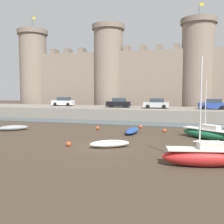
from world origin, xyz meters
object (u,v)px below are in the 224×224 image
sailboat_near_channel_right (204,156)px  rowboat_near_channel_left (13,128)px  mooring_buoy_off_centre (98,128)px  car_quay_centre_west (119,103)px  mooring_buoy_near_channel (141,127)px  car_quay_west (213,104)px  mooring_buoy_mid_mud (165,131)px  sailboat_midflat_left (207,133)px  rowboat_foreground_right (132,131)px  rowboat_foreground_centre (110,144)px  car_quay_centre_east (63,102)px  car_quay_east (156,104)px  mooring_buoy_near_shore (68,144)px

sailboat_near_channel_right → rowboat_near_channel_left: 22.69m
mooring_buoy_off_centre → car_quay_centre_west: car_quay_centre_west is taller
mooring_buoy_near_channel → car_quay_west: 14.71m
mooring_buoy_mid_mud → car_quay_west: size_ratio=0.09×
sailboat_midflat_left → car_quay_west: 16.71m
sailboat_near_channel_right → car_quay_centre_west: sailboat_near_channel_right is taller
rowboat_foreground_right → car_quay_centre_west: car_quay_centre_west is taller
mooring_buoy_mid_mud → rowboat_foreground_centre: bearing=-112.7°
mooring_buoy_mid_mud → car_quay_centre_east: size_ratio=0.09×
sailboat_midflat_left → car_quay_east: size_ratio=1.36×
rowboat_near_channel_left → car_quay_centre_east: bearing=98.0°
sailboat_midflat_left → mooring_buoy_near_shore: size_ratio=14.03×
sailboat_midflat_left → rowboat_foreground_centre: bearing=-143.7°
rowboat_foreground_right → car_quay_centre_west: 16.80m
mooring_buoy_off_centre → mooring_buoy_near_channel: bearing=27.1°
car_quay_east → car_quay_centre_west: bearing=174.1°
sailboat_near_channel_right → car_quay_east: bearing=102.4°
sailboat_near_channel_right → rowboat_near_channel_left: size_ratio=2.06×
rowboat_foreground_right → mooring_buoy_mid_mud: size_ratio=9.46×
sailboat_near_channel_right → car_quay_east: 26.61m
rowboat_foreground_centre → rowboat_near_channel_left: 14.64m
sailboat_midflat_left → mooring_buoy_near_channel: (-7.42, 5.40, -0.39)m
mooring_buoy_near_channel → car_quay_centre_west: bearing=116.5°
mooring_buoy_off_centre → rowboat_foreground_right: bearing=-20.8°
mooring_buoy_near_channel → mooring_buoy_mid_mud: bearing=-35.9°
sailboat_midflat_left → rowboat_near_channel_left: 21.66m
mooring_buoy_off_centre → car_quay_centre_west: size_ratio=0.09×
rowboat_near_channel_left → car_quay_west: 29.08m
rowboat_foreground_centre → mooring_buoy_near_channel: rowboat_foreground_centre is taller
rowboat_foreground_right → mooring_buoy_near_shore: rowboat_foreground_right is taller
car_quay_east → mooring_buoy_near_shore: bearing=-102.3°
mooring_buoy_off_centre → mooring_buoy_near_shore: bearing=-86.6°
sailboat_near_channel_right → mooring_buoy_near_channel: 16.38m
sailboat_near_channel_right → mooring_buoy_near_shore: 11.14m
rowboat_foreground_right → rowboat_foreground_centre: size_ratio=1.03×
rowboat_near_channel_left → mooring_buoy_off_centre: size_ratio=8.32×
sailboat_midflat_left → mooring_buoy_off_centre: bearing=166.5°
mooring_buoy_mid_mud → car_quay_east: car_quay_east is taller
mooring_buoy_near_channel → mooring_buoy_off_centre: bearing=-152.9°
car_quay_west → car_quay_centre_east: same height
car_quay_centre_east → rowboat_foreground_centre: bearing=-56.5°
rowboat_foreground_centre → mooring_buoy_mid_mud: 9.95m
car_quay_centre_east → mooring_buoy_mid_mud: bearing=-37.3°
rowboat_foreground_centre → mooring_buoy_near_shore: (-3.50, -0.55, -0.12)m
sailboat_near_channel_right → rowboat_foreground_right: bearing=121.8°
sailboat_midflat_left → car_quay_centre_west: 21.54m
rowboat_near_channel_left → mooring_buoy_off_centre: bearing=19.0°
rowboat_foreground_right → mooring_buoy_mid_mud: 3.91m
rowboat_near_channel_left → mooring_buoy_near_shore: (9.99, -6.24, -0.13)m
sailboat_midflat_left → car_quay_centre_west: (-13.16, 16.94, 1.96)m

